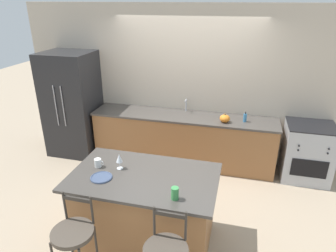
% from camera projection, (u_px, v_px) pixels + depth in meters
% --- Properties ---
extents(ground_plane, '(18.00, 18.00, 0.00)m').
position_uv_depth(ground_plane, '(178.00, 171.00, 5.18)').
color(ground_plane, tan).
extents(wall_back, '(6.00, 0.07, 2.70)m').
position_uv_depth(wall_back, '(188.00, 85.00, 5.27)').
color(wall_back, beige).
rests_on(wall_back, ground_plane).
extents(back_counter, '(3.19, 0.68, 0.90)m').
position_uv_depth(back_counter, '(183.00, 138.00, 5.34)').
color(back_counter, '#936038').
rests_on(back_counter, ground_plane).
extents(sink_faucet, '(0.02, 0.13, 0.22)m').
position_uv_depth(sink_faucet, '(186.00, 104.00, 5.28)').
color(sink_faucet, '#ADAFB5').
rests_on(sink_faucet, back_counter).
extents(kitchen_island, '(1.68, 1.01, 0.91)m').
position_uv_depth(kitchen_island, '(145.00, 208.00, 3.57)').
color(kitchen_island, '#936038').
rests_on(kitchen_island, ground_plane).
extents(refrigerator, '(0.89, 0.80, 1.90)m').
position_uv_depth(refrigerator, '(73.00, 104.00, 5.54)').
color(refrigerator, '#232326').
rests_on(refrigerator, ground_plane).
extents(oven_range, '(0.73, 0.67, 0.94)m').
position_uv_depth(oven_range, '(307.00, 152.00, 4.84)').
color(oven_range, '#ADAFB5').
rests_on(oven_range, ground_plane).
extents(bar_stool_near, '(0.41, 0.41, 1.02)m').
position_uv_depth(bar_stool_near, '(74.00, 241.00, 2.93)').
color(bar_stool_near, '#332D28').
rests_on(bar_stool_near, ground_plane).
extents(dinner_plate, '(0.25, 0.25, 0.02)m').
position_uv_depth(dinner_plate, '(101.00, 177.00, 3.34)').
color(dinner_plate, '#425170').
rests_on(dinner_plate, kitchen_island).
extents(wine_glass, '(0.08, 0.08, 0.19)m').
position_uv_depth(wine_glass, '(119.00, 158.00, 3.48)').
color(wine_glass, white).
rests_on(wine_glass, kitchen_island).
extents(coffee_mug, '(0.12, 0.08, 0.10)m').
position_uv_depth(coffee_mug, '(98.00, 163.00, 3.55)').
color(coffee_mug, white).
rests_on(coffee_mug, kitchen_island).
extents(tumbler_cup, '(0.08, 0.08, 0.13)m').
position_uv_depth(tumbler_cup, '(175.00, 193.00, 2.97)').
color(tumbler_cup, '#3D934C').
rests_on(tumbler_cup, kitchen_island).
extents(pumpkin_decoration, '(0.16, 0.16, 0.15)m').
position_uv_depth(pumpkin_decoration, '(225.00, 118.00, 4.84)').
color(pumpkin_decoration, orange).
rests_on(pumpkin_decoration, back_counter).
extents(soap_bottle, '(0.06, 0.06, 0.17)m').
position_uv_depth(soap_bottle, '(245.00, 118.00, 4.86)').
color(soap_bottle, teal).
rests_on(soap_bottle, back_counter).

